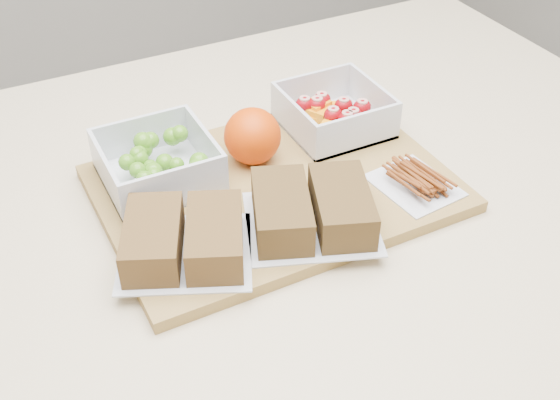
# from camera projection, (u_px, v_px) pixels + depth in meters

# --- Properties ---
(cutting_board) EXTENTS (0.42, 0.30, 0.02)m
(cutting_board) POSITION_uv_depth(u_px,v_px,m) (275.00, 188.00, 0.87)
(cutting_board) COLOR olive
(cutting_board) RESTS_ON counter
(grape_container) EXTENTS (0.13, 0.13, 0.06)m
(grape_container) POSITION_uv_depth(u_px,v_px,m) (159.00, 163.00, 0.86)
(grape_container) COLOR silver
(grape_container) RESTS_ON cutting_board
(fruit_container) EXTENTS (0.13, 0.13, 0.05)m
(fruit_container) POSITION_uv_depth(u_px,v_px,m) (334.00, 114.00, 0.95)
(fruit_container) COLOR silver
(fruit_container) RESTS_ON cutting_board
(orange) EXTENTS (0.07, 0.07, 0.07)m
(orange) POSITION_uv_depth(u_px,v_px,m) (252.00, 136.00, 0.88)
(orange) COLOR #E14205
(orange) RESTS_ON cutting_board
(sandwich_bag_left) EXTENTS (0.18, 0.17, 0.04)m
(sandwich_bag_left) POSITION_uv_depth(u_px,v_px,m) (184.00, 238.00, 0.75)
(sandwich_bag_left) COLOR silver
(sandwich_bag_left) RESTS_ON cutting_board
(sandwich_bag_center) EXTENTS (0.18, 0.17, 0.05)m
(sandwich_bag_center) POSITION_uv_depth(u_px,v_px,m) (312.00, 209.00, 0.79)
(sandwich_bag_center) COLOR silver
(sandwich_bag_center) RESTS_ON cutting_board
(pretzel_bag) EXTENTS (0.09, 0.11, 0.02)m
(pretzel_bag) POSITION_uv_depth(u_px,v_px,m) (415.00, 179.00, 0.85)
(pretzel_bag) COLOR silver
(pretzel_bag) RESTS_ON cutting_board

